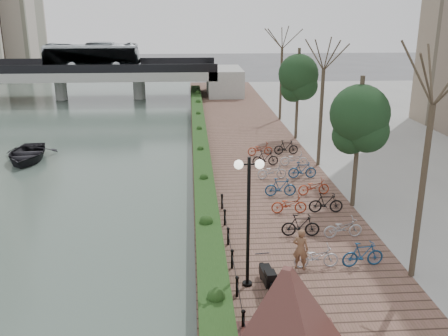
{
  "coord_description": "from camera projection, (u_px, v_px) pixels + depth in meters",
  "views": [
    {
      "loc": [
        -0.07,
        -13.96,
        9.87
      ],
      "look_at": [
        1.63,
        10.96,
        2.0
      ],
      "focal_mm": 40.0,
      "sensor_mm": 36.0,
      "label": 1
    }
  ],
  "objects": [
    {
      "name": "lamppost",
      "position": [
        249.0,
        195.0,
        16.84
      ],
      "size": [
        1.02,
        0.32,
        4.77
      ],
      "color": "black",
      "rests_on": "promenade"
    },
    {
      "name": "ground",
      "position": [
        197.0,
        328.0,
        16.25
      ],
      "size": [
        220.0,
        220.0,
        0.0
      ],
      "primitive_type": "plane",
      "color": "#59595B",
      "rests_on": "ground"
    },
    {
      "name": "pedestrian",
      "position": [
        301.0,
        249.0,
        18.77
      ],
      "size": [
        0.7,
        0.59,
        1.63
      ],
      "primitive_type": "imported",
      "rotation": [
        0.0,
        0.0,
        2.74
      ],
      "color": "brown",
      "rests_on": "promenade"
    },
    {
      "name": "promenade",
      "position": [
        253.0,
        163.0,
        33.09
      ],
      "size": [
        8.0,
        75.0,
        0.5
      ],
      "primitive_type": "cube",
      "color": "brown",
      "rests_on": "ground"
    },
    {
      "name": "boat",
      "position": [
        26.0,
        154.0,
        34.17
      ],
      "size": [
        3.89,
        5.21,
        1.03
      ],
      "primitive_type": "imported",
      "rotation": [
        0.0,
        0.0,
        0.07
      ],
      "color": "black",
      "rests_on": "river_water"
    },
    {
      "name": "bridge",
      "position": [
        66.0,
        70.0,
        57.13
      ],
      "size": [
        36.0,
        10.77,
        6.5
      ],
      "color": "#9F9F9A",
      "rests_on": "ground"
    },
    {
      "name": "hedge",
      "position": [
        201.0,
        146.0,
        35.08
      ],
      "size": [
        1.1,
        56.0,
        0.6
      ],
      "primitive_type": "cube",
      "color": "black",
      "rests_on": "promenade"
    },
    {
      "name": "river_water",
      "position": [
        0.0,
        143.0,
        39.06
      ],
      "size": [
        30.0,
        130.0,
        0.02
      ],
      "primitive_type": "cube",
      "color": "#485A50",
      "rests_on": "ground"
    },
    {
      "name": "bicycle_parking",
      "position": [
        297.0,
        186.0,
        26.5
      ],
      "size": [
        2.4,
        17.32,
        1.0
      ],
      "color": "#AAAAAE",
      "rests_on": "promenade"
    },
    {
      "name": "motorcycle",
      "position": [
        267.0,
        275.0,
        17.45
      ],
      "size": [
        0.69,
        1.75,
        1.06
      ],
      "primitive_type": null,
      "rotation": [
        0.0,
        0.0,
        0.09
      ],
      "color": "black",
      "rests_on": "promenade"
    },
    {
      "name": "granite_monument",
      "position": [
        285.0,
        318.0,
        13.34
      ],
      "size": [
        5.18,
        5.18,
        3.02
      ],
      "color": "#48211E",
      "rests_on": "promenade"
    },
    {
      "name": "street_trees",
      "position": [
        336.0,
        128.0,
        27.73
      ],
      "size": [
        3.2,
        37.12,
        6.8
      ],
      "color": "#33281E",
      "rests_on": "promenade"
    },
    {
      "name": "chain_fence",
      "position": [
        234.0,
        273.0,
        17.99
      ],
      "size": [
        0.1,
        14.1,
        0.7
      ],
      "color": "black",
      "rests_on": "promenade"
    }
  ]
}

